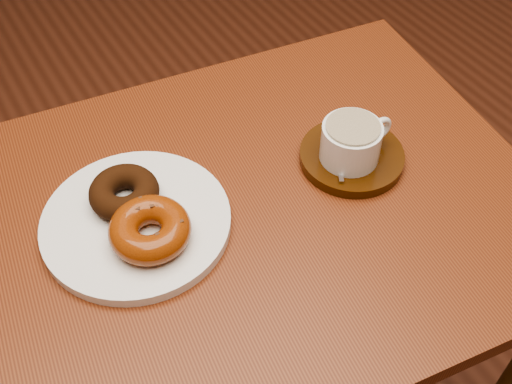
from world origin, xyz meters
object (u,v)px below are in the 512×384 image
donut_plate (136,222)px  cafe_table (244,260)px  saucer (352,157)px  coffee_cup (352,141)px

donut_plate → cafe_table: bearing=-18.4°
saucer → coffee_cup: 0.04m
cafe_table → donut_plate: donut_plate is taller
donut_plate → saucer: same height
cafe_table → donut_plate: bearing=168.6°
donut_plate → coffee_cup: (0.30, -0.05, 0.04)m
cafe_table → coffee_cup: 0.24m
cafe_table → saucer: (0.18, -0.00, 0.13)m
cafe_table → coffee_cup: coffee_cup is taller
donut_plate → coffee_cup: size_ratio=2.24×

